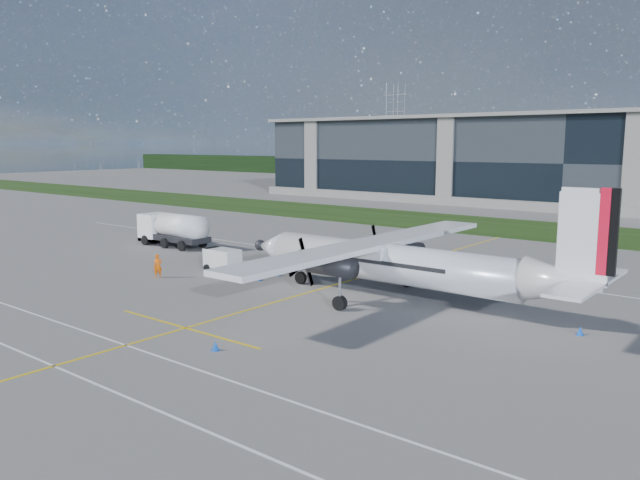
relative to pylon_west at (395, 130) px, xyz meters
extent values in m
plane|color=slate|center=(80.00, -110.00, -15.00)|extent=(400.00, 400.00, 0.00)
cube|color=#19330E|center=(80.00, -102.00, -14.98)|extent=(400.00, 18.00, 0.04)
cube|color=black|center=(80.00, -70.00, -7.50)|extent=(120.00, 20.00, 15.00)
cube|color=yellow|center=(83.00, -140.00, -14.99)|extent=(0.20, 70.00, 0.01)
cube|color=white|center=(80.00, -164.00, -14.99)|extent=(90.00, 0.15, 0.01)
imported|color=#F25907|center=(70.43, -148.45, -13.92)|extent=(0.98, 1.07, 2.15)
cone|color=#0B48BD|center=(101.24, -143.10, -14.75)|extent=(0.36, 0.36, 0.50)
cone|color=#0B48BD|center=(87.32, -157.59, -14.75)|extent=(0.36, 0.36, 0.50)
cone|color=#0B48BD|center=(87.18, -129.85, -14.75)|extent=(0.36, 0.36, 0.50)
cone|color=#0B48BD|center=(77.40, -141.91, -14.75)|extent=(0.36, 0.36, 0.50)
cone|color=#0B48BD|center=(77.46, -144.14, -14.75)|extent=(0.36, 0.36, 0.50)
camera|label=1|loc=(110.83, -178.36, -4.44)|focal=35.00mm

